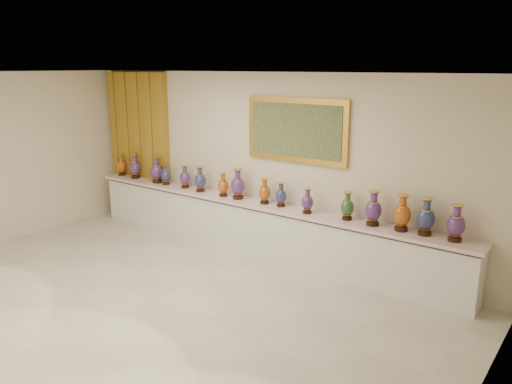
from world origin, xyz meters
TOP-DOWN VIEW (x-y plane):
  - ground at (0.00, 0.00)m, footprint 8.00×8.00m
  - room at (-2.44, 2.44)m, footprint 8.00×8.00m
  - counter at (0.00, 2.27)m, footprint 7.28×0.48m
  - vase_0 at (-3.43, 2.27)m, footprint 0.26×0.26m
  - vase_1 at (-2.99, 2.25)m, footprint 0.27×0.27m
  - vase_2 at (-2.34, 2.24)m, footprint 0.24×0.24m
  - vase_3 at (-2.08, 2.23)m, footprint 0.21×0.21m
  - vase_4 at (-1.61, 2.27)m, footprint 0.21×0.21m
  - vase_5 at (-1.20, 2.23)m, footprint 0.27×0.27m
  - vase_6 at (-0.65, 2.23)m, footprint 0.19×0.19m
  - vase_7 at (-0.34, 2.25)m, footprint 0.29×0.29m
  - vase_8 at (0.20, 2.27)m, footprint 0.23×0.23m
  - vase_9 at (0.51, 2.29)m, footprint 0.19×0.19m
  - vase_10 at (1.05, 2.21)m, footprint 0.21×0.21m
  - vase_11 at (1.68, 2.28)m, footprint 0.22×0.22m
  - vase_12 at (2.10, 2.25)m, footprint 0.29×0.29m
  - vase_13 at (2.51, 2.27)m, footprint 0.26×0.26m
  - vase_14 at (2.82, 2.29)m, footprint 0.29×0.29m
  - vase_15 at (3.22, 2.27)m, footprint 0.27×0.27m
  - label_card at (-2.38, 2.13)m, footprint 0.10×0.06m

SIDE VIEW (x-z plane):
  - ground at x=0.00m, z-range 0.00..0.00m
  - counter at x=0.00m, z-range -0.01..0.89m
  - label_card at x=-2.38m, z-range 0.90..0.90m
  - vase_9 at x=0.51m, z-range 0.88..1.27m
  - vase_10 at x=1.05m, z-range 0.88..1.27m
  - vase_3 at x=-2.08m, z-range 0.88..1.28m
  - vase_6 at x=-0.65m, z-range 0.88..1.29m
  - vase_8 at x=0.20m, z-range 0.88..1.30m
  - vase_11 at x=1.68m, z-range 0.88..1.30m
  - vase_4 at x=-1.61m, z-range 0.88..1.30m
  - vase_0 at x=-3.43m, z-range 0.88..1.30m
  - vase_5 at x=-1.20m, z-range 0.88..1.33m
  - vase_15 at x=3.22m, z-range 0.87..1.37m
  - vase_1 at x=-2.99m, z-range 0.87..1.37m
  - vase_12 at x=2.10m, z-range 0.87..1.38m
  - vase_2 at x=-2.34m, z-range 0.87..1.38m
  - vase_14 at x=2.82m, z-range 0.87..1.38m
  - vase_13 at x=2.51m, z-range 0.87..1.39m
  - vase_7 at x=-0.34m, z-range 0.87..1.39m
  - room at x=-2.44m, z-range -2.40..5.60m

